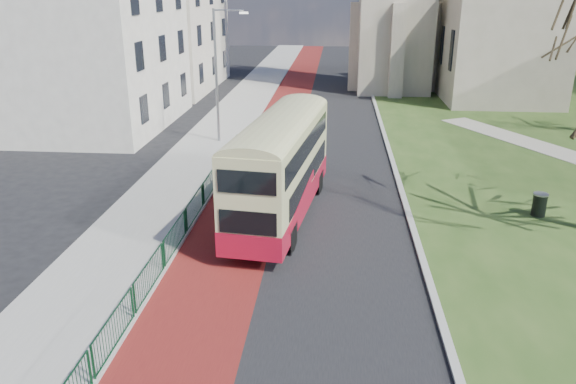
# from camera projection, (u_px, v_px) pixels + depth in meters

# --- Properties ---
(ground) EXTENTS (160.00, 160.00, 0.00)m
(ground) POSITION_uv_depth(u_px,v_px,m) (244.00, 287.00, 18.45)
(ground) COLOR black
(ground) RESTS_ON ground
(road_carriageway) EXTENTS (9.00, 120.00, 0.01)m
(road_carriageway) POSITION_uv_depth(u_px,v_px,m) (315.00, 136.00, 37.03)
(road_carriageway) COLOR black
(road_carriageway) RESTS_ON ground
(bus_lane) EXTENTS (3.40, 120.00, 0.01)m
(bus_lane) POSITION_uv_depth(u_px,v_px,m) (274.00, 136.00, 37.25)
(bus_lane) COLOR #591414
(bus_lane) RESTS_ON ground
(pavement_west) EXTENTS (4.00, 120.00, 0.12)m
(pavement_west) POSITION_uv_depth(u_px,v_px,m) (218.00, 134.00, 37.54)
(pavement_west) COLOR gray
(pavement_west) RESTS_ON ground
(kerb_west) EXTENTS (0.25, 120.00, 0.13)m
(kerb_west) POSITION_uv_depth(u_px,v_px,m) (247.00, 134.00, 37.37)
(kerb_west) COLOR #999993
(kerb_west) RESTS_ON ground
(kerb_east) EXTENTS (0.25, 80.00, 0.13)m
(kerb_east) POSITION_uv_depth(u_px,v_px,m) (383.00, 130.00, 38.51)
(kerb_east) COLOR #999993
(kerb_east) RESTS_ON ground
(pedestrian_railing) EXTENTS (0.07, 24.00, 1.12)m
(pedestrian_railing) POSITION_uv_depth(u_px,v_px,m) (186.00, 221.00, 22.23)
(pedestrian_railing) COLOR #0D3B20
(pedestrian_railing) RESTS_ON ground
(street_block_near) EXTENTS (10.30, 14.30, 13.00)m
(street_block_near) POSITION_uv_depth(u_px,v_px,m) (89.00, 31.00, 37.91)
(street_block_near) COLOR beige
(street_block_near) RESTS_ON ground
(street_block_far) EXTENTS (10.30, 16.30, 11.50)m
(street_block_far) POSITION_uv_depth(u_px,v_px,m) (160.00, 27.00, 53.14)
(street_block_far) COLOR beige
(street_block_far) RESTS_ON ground
(streetlamp) EXTENTS (2.13, 0.18, 8.00)m
(streetlamp) POSITION_uv_depth(u_px,v_px,m) (218.00, 69.00, 34.05)
(streetlamp) COLOR gray
(streetlamp) RESTS_ON pavement_west
(bus) EXTENTS (3.59, 10.38, 4.25)m
(bus) POSITION_uv_depth(u_px,v_px,m) (281.00, 163.00, 23.26)
(bus) COLOR maroon
(bus) RESTS_ON ground
(litter_bin) EXTENTS (0.73, 0.73, 1.00)m
(litter_bin) POSITION_uv_depth(u_px,v_px,m) (539.00, 204.00, 23.99)
(litter_bin) COLOR black
(litter_bin) RESTS_ON grass_green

